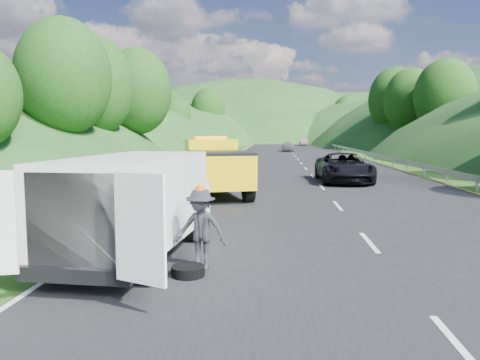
# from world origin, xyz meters

# --- Properties ---
(ground) EXTENTS (320.00, 320.00, 0.00)m
(ground) POSITION_xyz_m (0.00, 0.00, 0.00)
(ground) COLOR #38661E
(ground) RESTS_ON ground
(road_surface) EXTENTS (14.00, 200.00, 0.02)m
(road_surface) POSITION_xyz_m (3.00, 40.00, 0.01)
(road_surface) COLOR black
(road_surface) RESTS_ON ground
(guardrail) EXTENTS (0.06, 140.00, 1.52)m
(guardrail) POSITION_xyz_m (10.30, 52.50, 0.00)
(guardrail) COLOR gray
(guardrail) RESTS_ON ground
(tree_line_left) EXTENTS (14.00, 140.00, 14.00)m
(tree_line_left) POSITION_xyz_m (-19.00, 60.00, 0.00)
(tree_line_left) COLOR #235519
(tree_line_left) RESTS_ON ground
(tree_line_right) EXTENTS (14.00, 140.00, 14.00)m
(tree_line_right) POSITION_xyz_m (23.00, 60.00, 0.00)
(tree_line_right) COLOR #235519
(tree_line_right) RESTS_ON ground
(hills_backdrop) EXTENTS (201.00, 288.60, 44.00)m
(hills_backdrop) POSITION_xyz_m (6.50, 134.70, 0.00)
(hills_backdrop) COLOR #2D5B23
(hills_backdrop) RESTS_ON ground
(tow_truck) EXTENTS (3.95, 6.57, 2.66)m
(tow_truck) POSITION_xyz_m (-2.09, 6.51, 1.30)
(tow_truck) COLOR black
(tow_truck) RESTS_ON ground
(white_van) EXTENTS (3.60, 6.79, 2.34)m
(white_van) POSITION_xyz_m (-2.63, -3.75, 1.32)
(white_van) COLOR black
(white_van) RESTS_ON ground
(woman) EXTENTS (0.49, 0.65, 1.71)m
(woman) POSITION_xyz_m (-2.89, 0.31, 0.00)
(woman) COLOR silver
(woman) RESTS_ON ground
(child) EXTENTS (0.61, 0.55, 1.04)m
(child) POSITION_xyz_m (-1.66, -0.90, 0.00)
(child) COLOR #C6C66A
(child) RESTS_ON ground
(worker) EXTENTS (1.20, 0.82, 1.70)m
(worker) POSITION_xyz_m (-1.01, -4.62, 0.00)
(worker) COLOR black
(worker) RESTS_ON ground
(suitcase) EXTENTS (0.39, 0.25, 0.59)m
(suitcase) POSITION_xyz_m (-3.87, 0.33, 0.30)
(suitcase) COLOR brown
(suitcase) RESTS_ON ground
(spare_tire) EXTENTS (0.67, 0.67, 0.20)m
(spare_tire) POSITION_xyz_m (-1.19, -5.13, 0.00)
(spare_tire) COLOR black
(spare_tire) RESTS_ON ground
(passing_suv) EXTENTS (2.85, 6.00, 1.65)m
(passing_suv) POSITION_xyz_m (4.48, 12.59, 0.00)
(passing_suv) COLOR black
(passing_suv) RESTS_ON ground
(dist_car_a) EXTENTS (1.65, 4.10, 1.40)m
(dist_car_a) POSITION_xyz_m (2.57, 52.39, 0.00)
(dist_car_a) COLOR #4A4B4F
(dist_car_a) RESTS_ON ground
(dist_car_b) EXTENTS (1.55, 4.44, 1.46)m
(dist_car_b) POSITION_xyz_m (6.41, 79.24, 0.00)
(dist_car_b) COLOR brown
(dist_car_b) RESTS_ON ground
(dist_car_c) EXTENTS (2.00, 4.91, 1.43)m
(dist_car_c) POSITION_xyz_m (1.56, 94.01, 0.00)
(dist_car_c) COLOR #AB5655
(dist_car_c) RESTS_ON ground
(dist_car_d) EXTENTS (1.65, 4.10, 1.40)m
(dist_car_d) POSITION_xyz_m (1.08, 104.98, 0.00)
(dist_car_d) COLOR #3D7D51
(dist_car_d) RESTS_ON ground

